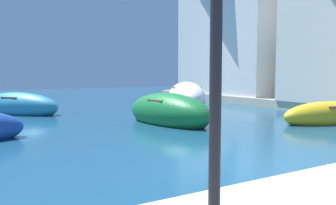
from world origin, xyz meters
name	(u,v)px	position (x,y,z in m)	size (l,w,h in m)	color
ground	(258,164)	(0.00, 0.00, 0.00)	(80.00, 80.00, 0.00)	navy
moored_boat_1	(328,115)	(7.35, 3.32, 0.33)	(4.44, 2.30, 1.19)	gold
moored_boat_2	(168,112)	(1.58, 6.73, 0.46)	(2.49, 4.91, 1.64)	#197233
moored_boat_3	(18,106)	(-3.33, 13.55, 0.40)	(4.29, 4.86, 1.43)	teal
moored_boat_4	(187,97)	(6.43, 12.62, 0.55)	(4.30, 5.96, 1.97)	white
waterfront_building_annex	(241,34)	(13.00, 14.94, 5.05)	(6.01, 9.72, 8.98)	white
quayside_lamp_post	(216,7)	(-3.72, -3.11, 2.74)	(0.28, 0.28, 3.62)	black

